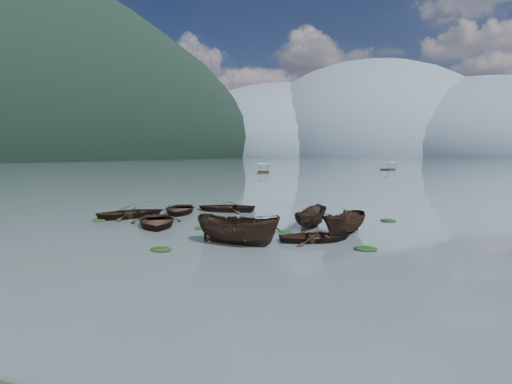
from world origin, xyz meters
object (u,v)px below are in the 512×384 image
(pontoon_left, at_px, (263,173))
(rowboat_0, at_px, (156,226))
(rowboat_3, at_px, (250,228))
(pontoon_centre, at_px, (388,170))

(pontoon_left, bearing_deg, rowboat_0, -88.87)
(rowboat_0, relative_size, rowboat_3, 1.05)
(rowboat_3, bearing_deg, rowboat_0, -19.73)
(pontoon_left, relative_size, pontoon_centre, 0.98)
(rowboat_3, relative_size, pontoon_left, 0.75)
(pontoon_left, bearing_deg, rowboat_3, -84.52)
(pontoon_centre, bearing_deg, rowboat_3, -72.65)
(rowboat_3, bearing_deg, pontoon_left, -106.11)
(rowboat_0, bearing_deg, pontoon_left, 69.94)
(rowboat_0, height_order, pontoon_left, pontoon_left)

